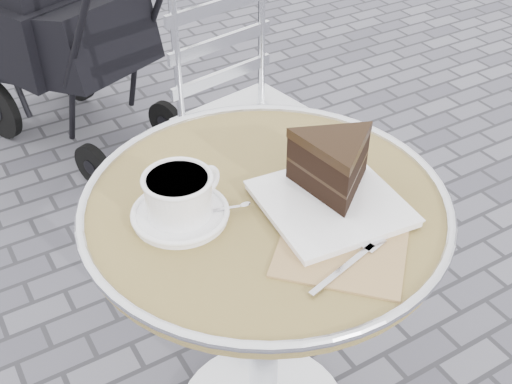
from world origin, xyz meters
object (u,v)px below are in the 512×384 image
cake_plate_set (334,174)px  bistro_chair (237,90)px  baby_stroller (57,36)px  cafe_table (265,262)px  cappuccino_set (180,199)px

cake_plate_set → bistro_chair: size_ratio=0.46×
bistro_chair → baby_stroller: size_ratio=0.82×
cafe_table → cake_plate_set: bearing=-28.7°
cappuccino_set → bistro_chair: 0.89m
cafe_table → baby_stroller: bearing=89.0°
cafe_table → baby_stroller: (0.03, 1.61, -0.12)m
cafe_table → cake_plate_set: size_ratio=1.89×
bistro_chair → cappuccino_set: bearing=-135.2°
cappuccino_set → baby_stroller: size_ratio=0.20×
cappuccino_set → cafe_table: bearing=-27.0°
cake_plate_set → bistro_chair: 0.87m
cake_plate_set → cafe_table: bearing=156.7°
cappuccino_set → baby_stroller: bearing=70.0°
cafe_table → bistro_chair: (0.35, 0.73, -0.04)m
cappuccino_set → cake_plate_set: size_ratio=0.52×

